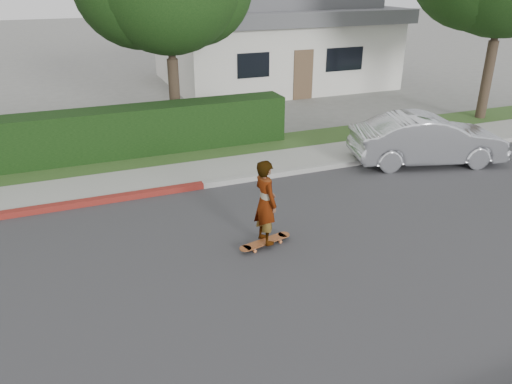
% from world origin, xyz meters
% --- Properties ---
extents(ground, '(120.00, 120.00, 0.00)m').
position_xyz_m(ground, '(0.00, 0.00, 0.00)').
color(ground, slate).
rests_on(ground, ground).
extents(road, '(60.00, 8.00, 0.01)m').
position_xyz_m(road, '(0.00, 0.00, 0.01)').
color(road, '#2D2D30').
rests_on(road, ground).
extents(curb_far, '(60.00, 0.20, 0.15)m').
position_xyz_m(curb_far, '(0.00, 4.10, 0.07)').
color(curb_far, '#9E9E99').
rests_on(curb_far, ground).
extents(sidewalk_far, '(60.00, 1.60, 0.12)m').
position_xyz_m(sidewalk_far, '(0.00, 5.00, 0.06)').
color(sidewalk_far, gray).
rests_on(sidewalk_far, ground).
extents(planting_strip, '(60.00, 1.60, 0.10)m').
position_xyz_m(planting_strip, '(0.00, 6.60, 0.05)').
color(planting_strip, '#2D4C1E').
rests_on(planting_strip, ground).
extents(hedge, '(15.00, 1.00, 1.50)m').
position_xyz_m(hedge, '(-3.00, 7.20, 0.75)').
color(hedge, black).
rests_on(hedge, ground).
extents(house, '(10.60, 8.60, 4.30)m').
position_xyz_m(house, '(8.00, 16.00, 2.10)').
color(house, beige).
rests_on(house, ground).
extents(skateboard, '(1.23, 0.52, 0.11)m').
position_xyz_m(skateboard, '(1.34, 0.75, 0.11)').
color(skateboard, orange).
rests_on(skateboard, ground).
extents(skateboarder, '(0.50, 0.68, 1.73)m').
position_xyz_m(skateboarder, '(1.34, 0.75, 0.99)').
color(skateboarder, white).
rests_on(skateboarder, skateboard).
extents(car_silver, '(4.56, 2.60, 1.42)m').
position_xyz_m(car_silver, '(7.52, 3.50, 0.71)').
color(car_silver, silver).
rests_on(car_silver, ground).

